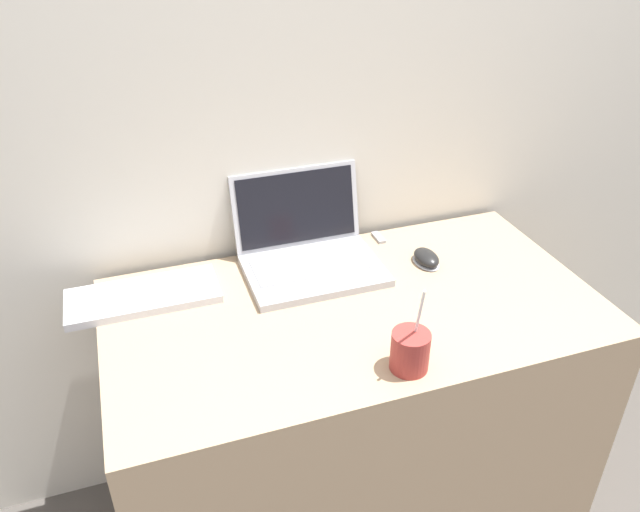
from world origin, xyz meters
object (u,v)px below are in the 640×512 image
Objects in this scene: computer_mouse at (426,258)px; usb_stick at (378,237)px; external_keyboard at (143,296)px; laptop at (308,249)px; drink_cup at (410,350)px.

usb_stick is at bearing 112.80° from computer_mouse.
computer_mouse is at bearing -5.62° from external_keyboard.
computer_mouse is (0.30, -0.09, -0.03)m from laptop.
laptop reaches higher than usb_stick.
computer_mouse is 0.27× the size of external_keyboard.
laptop is 0.96× the size of external_keyboard.
drink_cup is 0.42m from computer_mouse.
laptop is 5.74× the size of usb_stick.
drink_cup reaches higher than usb_stick.
drink_cup is 0.66m from external_keyboard.
external_keyboard is at bearing 174.38° from computer_mouse.
computer_mouse is 0.73m from external_keyboard.
external_keyboard is 0.66m from usb_stick.
computer_mouse is at bearing 57.94° from drink_cup.
laptop reaches higher than drink_cup.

